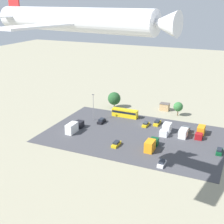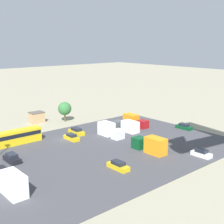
# 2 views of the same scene
# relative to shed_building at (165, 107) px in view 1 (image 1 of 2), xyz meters

# --- Properties ---
(ground_plane) EXTENTS (400.00, 400.00, 0.00)m
(ground_plane) POSITION_rel_shed_building_xyz_m (2.69, 18.69, -1.52)
(ground_plane) COLOR gray
(parking_lot_surface) EXTENTS (60.45, 38.97, 0.08)m
(parking_lot_surface) POSITION_rel_shed_building_xyz_m (2.69, 29.56, -1.48)
(parking_lot_surface) COLOR #424247
(parking_lot_surface) RESTS_ON ground
(shed_building) EXTENTS (3.93, 3.14, 3.03)m
(shed_building) POSITION_rel_shed_building_xyz_m (0.00, 0.00, 0.00)
(shed_building) COLOR tan
(shed_building) RESTS_ON ground
(bus) EXTENTS (10.37, 2.45, 3.15)m
(bus) POSITION_rel_shed_building_xyz_m (12.18, 14.42, 0.25)
(bus) COLOR gold
(bus) RESTS_ON ground
(parked_car_0) EXTENTS (1.80, 4.78, 1.55)m
(parked_car_0) POSITION_rel_shed_building_xyz_m (-1.77, 16.87, -0.80)
(parked_car_0) COLOR gold
(parked_car_0) RESTS_ON ground
(parked_car_1) EXTENTS (1.72, 4.49, 1.44)m
(parked_car_1) POSITION_rel_shed_building_xyz_m (4.97, 39.60, -0.84)
(parked_car_1) COLOR gold
(parked_car_1) RESTS_ON ground
(parked_car_2) EXTENTS (1.71, 4.42, 1.41)m
(parked_car_2) POSITION_rel_shed_building_xyz_m (1.69, 19.88, -0.86)
(parked_car_2) COLOR gold
(parked_car_2) RESTS_ON ground
(parked_car_3) EXTENTS (1.85, 4.38, 1.66)m
(parked_car_3) POSITION_rel_shed_building_xyz_m (17.83, 23.88, -0.75)
(parked_car_3) COLOR black
(parked_car_3) RESTS_ON ground
(parked_car_4) EXTENTS (1.72, 4.40, 1.45)m
(parked_car_4) POSITION_rel_shed_building_xyz_m (-25.57, 31.44, -0.84)
(parked_car_4) COLOR #0C4723
(parked_car_4) RESTS_ON ground
(parked_car_5) EXTENTS (1.71, 4.06, 1.45)m
(parked_car_5) POSITION_rel_shed_building_xyz_m (-11.67, 45.80, -0.84)
(parked_car_5) COLOR silver
(parked_car_5) RESTS_ON ground
(parked_truck_0) EXTENTS (2.34, 7.72, 2.95)m
(parked_truck_0) POSITION_rel_shed_building_xyz_m (-18.11, 20.64, -0.09)
(parked_truck_0) COLOR maroon
(parked_truck_0) RESTS_ON ground
(parked_truck_1) EXTENTS (2.59, 7.14, 3.17)m
(parked_truck_1) POSITION_rel_shed_building_xyz_m (-6.87, 23.44, 0.01)
(parked_truck_1) COLOR silver
(parked_truck_1) RESTS_ON ground
(parked_truck_2) EXTENTS (2.49, 9.30, 3.44)m
(parked_truck_2) POSITION_rel_shed_building_xyz_m (23.15, 35.09, 0.13)
(parked_truck_2) COLOR black
(parked_truck_2) RESTS_ON ground
(parked_truck_3) EXTENTS (2.53, 7.95, 2.81)m
(parked_truck_3) POSITION_rel_shed_building_xyz_m (-12.98, 22.97, -0.16)
(parked_truck_3) COLOR #4C5156
(parked_truck_3) RESTS_ON ground
(parked_truck_4) EXTENTS (2.51, 7.92, 3.38)m
(parked_truck_4) POSITION_rel_shed_building_xyz_m (-5.92, 37.53, 0.10)
(parked_truck_4) COLOR #0C4723
(parked_truck_4) RESTS_ON ground
(tree_near_shed) EXTENTS (5.45, 5.45, 6.87)m
(tree_near_shed) POSITION_rel_shed_building_xyz_m (20.65, 5.79, 2.62)
(tree_near_shed) COLOR brown
(tree_near_shed) RESTS_ON ground
(tree_apron_mid) EXTENTS (3.79, 3.79, 5.69)m
(tree_apron_mid) POSITION_rel_shed_building_xyz_m (-6.54, 4.32, 2.26)
(tree_apron_mid) COLOR brown
(tree_apron_mid) RESTS_ON ground
(light_pole_lot_centre) EXTENTS (0.90, 0.28, 10.25)m
(light_pole_lot_centre) POSITION_rel_shed_building_xyz_m (22.03, 22.39, 4.12)
(light_pole_lot_centre) COLOR gray
(light_pole_lot_centre) RESTS_ON ground
(airplane) EXTENTS (38.20, 31.32, 9.45)m
(airplane) POSITION_rel_shed_building_xyz_m (-1.14, 71.44, 38.93)
(airplane) COLOR white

